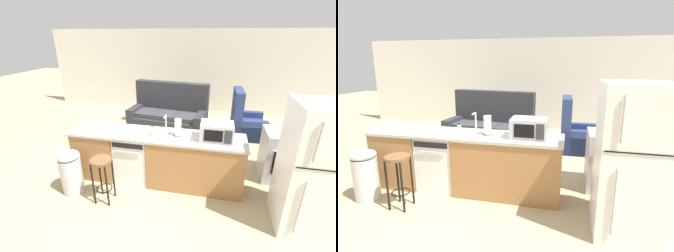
% 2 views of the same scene
% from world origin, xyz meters
% --- Properties ---
extents(ground_plane, '(24.00, 24.00, 0.00)m').
position_xyz_m(ground_plane, '(0.00, 0.00, 0.00)').
color(ground_plane, tan).
extents(wall_back, '(10.00, 0.06, 2.60)m').
position_xyz_m(wall_back, '(0.30, 4.20, 1.30)').
color(wall_back, silver).
rests_on(wall_back, ground_plane).
extents(kitchen_counter, '(2.94, 0.66, 0.90)m').
position_xyz_m(kitchen_counter, '(0.24, 0.00, 0.42)').
color(kitchen_counter, '#9E6B3D').
rests_on(kitchen_counter, ground_plane).
extents(dishwasher, '(0.58, 0.61, 0.84)m').
position_xyz_m(dishwasher, '(-0.25, -0.00, 0.42)').
color(dishwasher, white).
rests_on(dishwasher, ground_plane).
extents(stove_range, '(0.76, 0.68, 0.90)m').
position_xyz_m(stove_range, '(2.35, 0.55, 0.45)').
color(stove_range, '#B7B7BC').
rests_on(stove_range, ground_plane).
extents(refrigerator, '(0.72, 0.73, 1.74)m').
position_xyz_m(refrigerator, '(2.35, -0.55, 0.87)').
color(refrigerator, white).
rests_on(refrigerator, ground_plane).
extents(microwave, '(0.50, 0.37, 0.28)m').
position_xyz_m(microwave, '(1.13, -0.00, 1.04)').
color(microwave, '#B7B7BC').
rests_on(microwave, kitchen_counter).
extents(sink_faucet, '(0.07, 0.18, 0.30)m').
position_xyz_m(sink_faucet, '(0.29, 0.14, 1.03)').
color(sink_faucet, silver).
rests_on(sink_faucet, kitchen_counter).
extents(paper_towel_roll, '(0.14, 0.14, 0.28)m').
position_xyz_m(paper_towel_roll, '(0.52, 0.02, 1.04)').
color(paper_towel_roll, '#4C4C51').
rests_on(paper_towel_roll, kitchen_counter).
extents(soap_bottle, '(0.06, 0.06, 0.18)m').
position_xyz_m(soap_bottle, '(0.11, -0.06, 0.97)').
color(soap_bottle, silver).
rests_on(soap_bottle, kitchen_counter).
extents(kettle, '(0.21, 0.17, 0.19)m').
position_xyz_m(kettle, '(2.52, 0.42, 0.99)').
color(kettle, black).
rests_on(kettle, stove_range).
extents(bar_stool, '(0.32, 0.32, 0.74)m').
position_xyz_m(bar_stool, '(-0.50, -0.70, 0.54)').
color(bar_stool, brown).
rests_on(bar_stool, ground_plane).
extents(trash_bin, '(0.35, 0.35, 0.74)m').
position_xyz_m(trash_bin, '(-1.12, -0.61, 0.38)').
color(trash_bin, '#B7B7BC').
rests_on(trash_bin, ground_plane).
extents(couch, '(2.10, 1.14, 1.27)m').
position_xyz_m(couch, '(-0.12, 2.29, 0.39)').
color(couch, '#2D2D33').
rests_on(couch, ground_plane).
extents(armchair, '(0.82, 0.87, 1.20)m').
position_xyz_m(armchair, '(1.83, 2.31, 0.35)').
color(armchair, navy).
rests_on(armchair, ground_plane).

